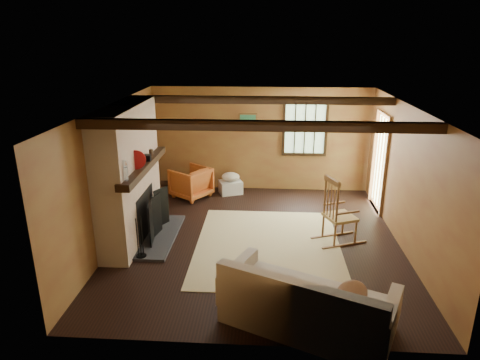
# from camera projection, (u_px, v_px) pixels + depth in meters

# --- Properties ---
(ground) EXTENTS (5.50, 5.50, 0.00)m
(ground) POSITION_uv_depth(u_px,v_px,m) (257.00, 240.00, 7.68)
(ground) COLOR black
(ground) RESTS_ON ground
(room_envelope) EXTENTS (5.02, 5.52, 2.44)m
(room_envelope) POSITION_uv_depth(u_px,v_px,m) (271.00, 149.00, 7.38)
(room_envelope) COLOR olive
(room_envelope) RESTS_ON ground
(fireplace) EXTENTS (1.02, 2.30, 2.40)m
(fireplace) POSITION_uv_depth(u_px,v_px,m) (130.00, 180.00, 7.46)
(fireplace) COLOR #AE6C43
(fireplace) RESTS_ON ground
(rug) EXTENTS (2.50, 3.00, 0.01)m
(rug) POSITION_uv_depth(u_px,v_px,m) (268.00, 246.00, 7.48)
(rug) COLOR beige
(rug) RESTS_ON ground
(rocking_chair) EXTENTS (0.98, 0.75, 1.21)m
(rocking_chair) POSITION_uv_depth(u_px,v_px,m) (338.00, 215.00, 7.48)
(rocking_chair) COLOR tan
(rocking_chair) RESTS_ON ground
(sofa) EXTENTS (2.30, 1.72, 0.85)m
(sofa) POSITION_uv_depth(u_px,v_px,m) (306.00, 307.00, 5.28)
(sofa) COLOR silver
(sofa) RESTS_ON ground
(firewood_pile) EXTENTS (0.70, 0.13, 0.25)m
(firewood_pile) POSITION_uv_depth(u_px,v_px,m) (173.00, 186.00, 10.05)
(firewood_pile) COLOR brown
(firewood_pile) RESTS_ON ground
(laundry_basket) EXTENTS (0.60, 0.53, 0.30)m
(laundry_basket) POSITION_uv_depth(u_px,v_px,m) (231.00, 187.00, 9.91)
(laundry_basket) COLOR white
(laundry_basket) RESTS_ON ground
(basket_pillow) EXTENTS (0.49, 0.44, 0.21)m
(basket_pillow) POSITION_uv_depth(u_px,v_px,m) (231.00, 177.00, 9.82)
(basket_pillow) COLOR silver
(basket_pillow) RESTS_ON laundry_basket
(armchair) EXTENTS (1.05, 1.05, 0.69)m
(armchair) POSITION_uv_depth(u_px,v_px,m) (191.00, 182.00, 9.62)
(armchair) COLOR #BF6026
(armchair) RESTS_ON ground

